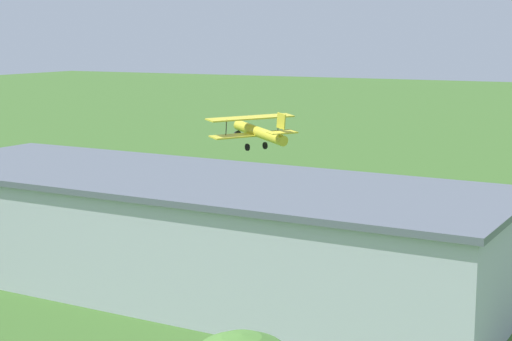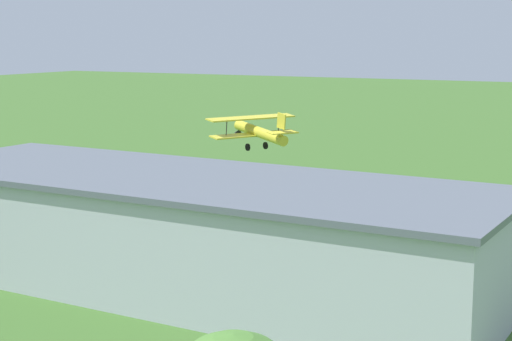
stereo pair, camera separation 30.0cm
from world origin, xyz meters
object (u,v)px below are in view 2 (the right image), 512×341
hangar (188,231)px  person_walking_on_apron (98,208)px  biplane (258,131)px  car_white (54,205)px

hangar → person_walking_on_apron: size_ratio=23.84×
hangar → biplane: (7.56, -23.54, 3.23)m
hangar → car_white: size_ratio=8.63×
biplane → person_walking_on_apron: bearing=51.3°
hangar → biplane: biplane is taller
biplane → person_walking_on_apron: biplane is taller
hangar → biplane: size_ratio=4.49×
hangar → car_white: (20.73, -11.67, -2.52)m
hangar → car_white: bearing=-29.4°
biplane → car_white: size_ratio=1.92×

